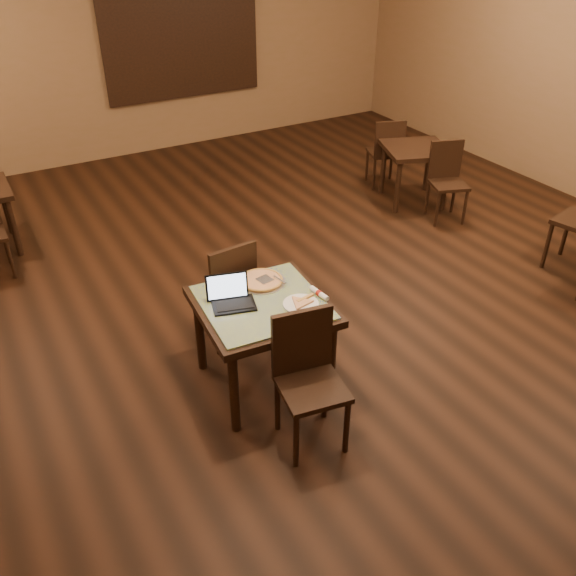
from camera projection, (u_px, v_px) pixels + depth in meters
ground at (344, 309)px, 5.66m from camera, size 10.00×10.00×0.00m
wall_back at (148, 45)px, 8.51m from camera, size 8.00×0.02×3.00m
mural at (182, 38)px, 8.66m from camera, size 2.34×0.05×1.64m
tiled_table at (262, 313)px, 4.45m from camera, size 0.99×0.99×0.76m
chair_main_near at (307, 372)px, 4.07m from camera, size 0.49×0.49×0.98m
chair_main_far at (228, 287)px, 4.97m from camera, size 0.45×0.45×0.96m
laptop at (231, 296)px, 4.36m from camera, size 0.35×0.31×0.21m
plate at (301, 304)px, 4.36m from camera, size 0.26×0.26×0.01m
pizza_slice at (301, 303)px, 4.35m from camera, size 0.23×0.23×0.02m
pizza_pan at (261, 282)px, 4.62m from camera, size 0.37×0.37×0.01m
pizza_whole at (261, 280)px, 4.62m from camera, size 0.33×0.33×0.02m
spatula at (265, 279)px, 4.60m from camera, size 0.15×0.27×0.01m
napkin_roll at (319, 293)px, 4.45m from camera, size 0.06×0.19×0.04m
other_table_a at (416, 157)px, 7.40m from camera, size 0.96×0.96×0.70m
other_table_a_chair_near at (447, 176)px, 7.06m from camera, size 0.50×0.50×0.90m
other_table_a_chair_far at (386, 149)px, 7.81m from camera, size 0.50×0.50×0.90m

